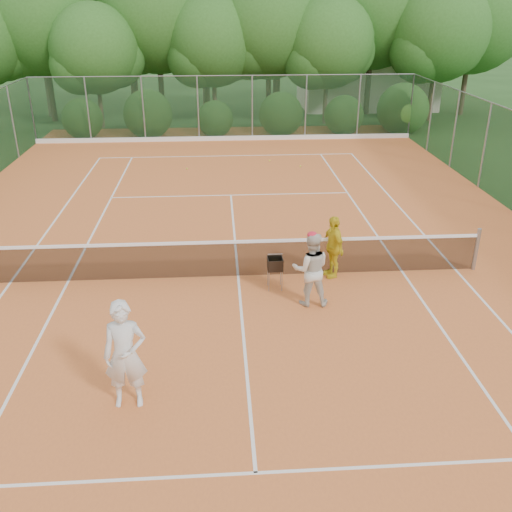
{
  "coord_description": "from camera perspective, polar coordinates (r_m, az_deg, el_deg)",
  "views": [
    {
      "loc": [
        -0.42,
        -12.57,
        6.24
      ],
      "look_at": [
        0.36,
        -1.2,
        1.1
      ],
      "focal_mm": 40.0,
      "sensor_mm": 36.0,
      "label": 1
    }
  ],
  "objects": [
    {
      "name": "fence_back",
      "position": [
        27.97,
        -3.09,
        14.52
      ],
      "size": [
        18.07,
        0.07,
        3.0
      ],
      "color": "#19381E",
      "rests_on": "clay_court"
    },
    {
      "name": "ground",
      "position": [
        14.04,
        -1.8,
        -2.13
      ],
      "size": [
        120.0,
        120.0,
        0.0
      ],
      "primitive_type": "plane",
      "color": "#1E4117",
      "rests_on": "ground"
    },
    {
      "name": "player_center_grp",
      "position": [
        12.48,
        5.5,
        -1.29
      ],
      "size": [
        0.86,
        0.69,
        1.73
      ],
      "color": "beige",
      "rests_on": "clay_court"
    },
    {
      "name": "tropical_treeline",
      "position": [
        32.86,
        -0.73,
        22.3
      ],
      "size": [
        32.1,
        8.49,
        15.03
      ],
      "color": "brown",
      "rests_on": "ground"
    },
    {
      "name": "player_white",
      "position": [
        9.6,
        -12.94,
        -9.62
      ],
      "size": [
        0.72,
        0.48,
        1.93
      ],
      "primitive_type": "imported",
      "rotation": [
        0.0,
        0.0,
        0.03
      ],
      "color": "silver",
      "rests_on": "clay_court"
    },
    {
      "name": "court_markings",
      "position": [
        14.03,
        -1.8,
        -2.04
      ],
      "size": [
        11.03,
        23.83,
        0.01
      ],
      "color": "white",
      "rests_on": "clay_court"
    },
    {
      "name": "stray_ball_b",
      "position": [
        23.52,
        4.46,
        8.95
      ],
      "size": [
        0.07,
        0.07,
        0.07
      ],
      "primitive_type": "sphere",
      "color": "#CEDE33",
      "rests_on": "clay_court"
    },
    {
      "name": "clay_court",
      "position": [
        14.03,
        -1.8,
        -2.09
      ],
      "size": [
        18.0,
        36.0,
        0.02
      ],
      "primitive_type": "cube",
      "color": "orange",
      "rests_on": "ground"
    },
    {
      "name": "stray_ball_a",
      "position": [
        23.25,
        -6.92,
        8.66
      ],
      "size": [
        0.07,
        0.07,
        0.07
      ],
      "primitive_type": "sphere",
      "color": "#BBDD33",
      "rests_on": "clay_court"
    },
    {
      "name": "stray_ball_c",
      "position": [
        24.32,
        1.38,
        9.53
      ],
      "size": [
        0.07,
        0.07,
        0.07
      ],
      "primitive_type": "sphere",
      "color": "yellow",
      "rests_on": "clay_court"
    },
    {
      "name": "tennis_net",
      "position": [
        13.81,
        -1.83,
        -0.15
      ],
      "size": [
        11.97,
        0.1,
        1.1
      ],
      "color": "gray",
      "rests_on": "clay_court"
    },
    {
      "name": "club_building",
      "position": [
        38.06,
        10.92,
        16.7
      ],
      "size": [
        8.0,
        5.0,
        3.0
      ],
      "primitive_type": "cube",
      "color": "beige",
      "rests_on": "ground"
    },
    {
      "name": "ball_hopper",
      "position": [
        13.21,
        1.92,
        -0.85
      ],
      "size": [
        0.34,
        0.34,
        0.78
      ],
      "rotation": [
        0.0,
        0.0,
        0.3
      ],
      "color": "gray",
      "rests_on": "clay_court"
    },
    {
      "name": "player_yellow",
      "position": [
        13.87,
        7.69,
        0.95
      ],
      "size": [
        0.62,
        0.98,
        1.55
      ],
      "primitive_type": "imported",
      "rotation": [
        0.0,
        0.0,
        -1.29
      ],
      "color": "gold",
      "rests_on": "clay_court"
    }
  ]
}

